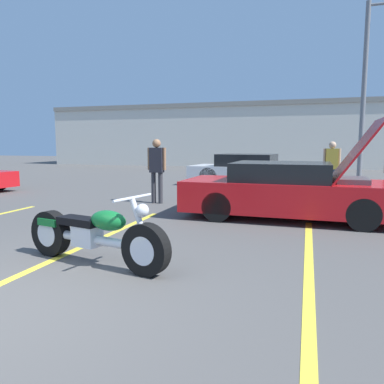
# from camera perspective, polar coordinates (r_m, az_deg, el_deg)

# --- Properties ---
(parking_stripe_middle) EXTENTS (0.12, 5.93, 0.01)m
(parking_stripe_middle) POSITION_cam_1_polar(r_m,az_deg,el_deg) (6.04, -16.72, -8.12)
(parking_stripe_middle) COLOR yellow
(parking_stripe_middle) RESTS_ON ground
(parking_stripe_back) EXTENTS (0.12, 5.93, 0.01)m
(parking_stripe_back) POSITION_cam_1_polar(r_m,az_deg,el_deg) (5.06, 17.37, -11.15)
(parking_stripe_back) COLOR yellow
(parking_stripe_back) RESTS_ON ground
(far_building) EXTENTS (32.00, 4.20, 4.40)m
(far_building) POSITION_cam_1_polar(r_m,az_deg,el_deg) (27.30, 11.04, 8.76)
(far_building) COLOR beige
(far_building) RESTS_ON ground
(light_pole) EXTENTS (1.21, 0.28, 6.82)m
(light_pole) POSITION_cam_1_polar(r_m,az_deg,el_deg) (16.10, 25.06, 14.51)
(light_pole) COLOR slate
(light_pole) RESTS_ON ground
(motorcycle) EXTENTS (2.30, 0.85, 0.96)m
(motorcycle) POSITION_cam_1_polar(r_m,az_deg,el_deg) (5.09, -14.68, -6.39)
(motorcycle) COLOR black
(motorcycle) RESTS_ON ground
(show_car_hood_open) EXTENTS (4.44, 1.88, 2.08)m
(show_car_hood_open) POSITION_cam_1_polar(r_m,az_deg,el_deg) (8.19, 14.71, 0.15)
(show_car_hood_open) COLOR red
(show_car_hood_open) RESTS_ON ground
(parked_car_mid_row) EXTENTS (4.74, 2.29, 1.21)m
(parked_car_mid_row) POSITION_cam_1_polar(r_m,az_deg,el_deg) (14.39, 8.88, 3.25)
(parked_car_mid_row) COLOR white
(parked_car_mid_row) RESTS_ON ground
(spectator_near_motorcycle) EXTENTS (0.52, 0.22, 1.71)m
(spectator_near_motorcycle) POSITION_cam_1_polar(r_m,az_deg,el_deg) (10.02, -5.39, 4.07)
(spectator_near_motorcycle) COLOR #333338
(spectator_near_motorcycle) RESTS_ON ground
(spectator_far_lot) EXTENTS (0.52, 0.22, 1.66)m
(spectator_far_lot) POSITION_cam_1_polar(r_m,az_deg,el_deg) (12.47, 20.51, 4.12)
(spectator_far_lot) COLOR #38476B
(spectator_far_lot) RESTS_ON ground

